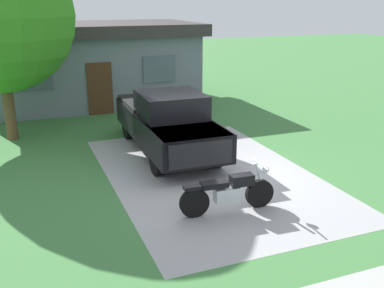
{
  "coord_description": "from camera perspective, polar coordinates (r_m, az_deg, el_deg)",
  "views": [
    {
      "loc": [
        -4.53,
        -10.22,
        4.5
      ],
      "look_at": [
        -0.48,
        0.06,
        0.9
      ],
      "focal_mm": 41.7,
      "sensor_mm": 36.0,
      "label": 1
    }
  ],
  "objects": [
    {
      "name": "driveway_pad",
      "position": [
        12.05,
        2.24,
        -3.88
      ],
      "size": [
        5.22,
        8.17,
        0.01
      ],
      "primitive_type": "cube",
      "color": "#A1A1A1",
      "rests_on": "ground"
    },
    {
      "name": "pickup_truck",
      "position": [
        13.68,
        -3.26,
        2.99
      ],
      "size": [
        2.1,
        5.66,
        1.9
      ],
      "color": "black",
      "rests_on": "ground"
    },
    {
      "name": "neighbor_house",
      "position": [
        20.84,
        -13.07,
        10.12
      ],
      "size": [
        9.6,
        5.6,
        3.5
      ],
      "color": "slate",
      "rests_on": "ground"
    },
    {
      "name": "motorcycle",
      "position": [
        9.85,
        4.69,
        -6.13
      ],
      "size": [
        2.21,
        0.7,
        1.09
      ],
      "color": "black",
      "rests_on": "ground"
    },
    {
      "name": "ground_plane",
      "position": [
        12.05,
        2.24,
        -3.89
      ],
      "size": [
        80.0,
        80.0,
        0.0
      ],
      "primitive_type": "plane",
      "color": "#40783E"
    }
  ]
}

